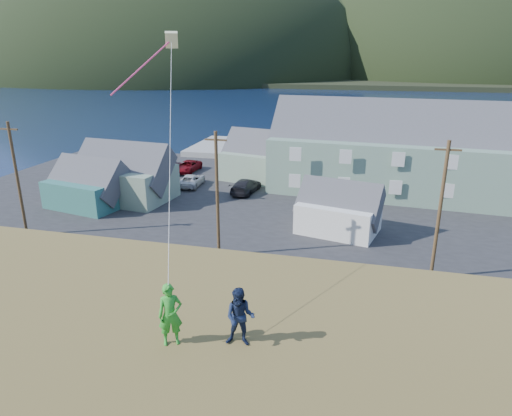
# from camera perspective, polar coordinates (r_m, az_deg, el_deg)

# --- Properties ---
(ground) EXTENTS (900.00, 900.00, 0.00)m
(ground) POSITION_cam_1_polar(r_m,az_deg,el_deg) (32.83, -1.11, -7.63)
(ground) COLOR #0A1638
(ground) RESTS_ON ground
(grass_strip) EXTENTS (110.00, 8.00, 0.10)m
(grass_strip) POSITION_cam_1_polar(r_m,az_deg,el_deg) (31.09, -2.07, -9.13)
(grass_strip) COLOR #4C3D19
(grass_strip) RESTS_ON ground
(waterfront_lot) EXTENTS (72.00, 36.00, 0.12)m
(waterfront_lot) POSITION_cam_1_polar(r_m,az_deg,el_deg) (48.26, 4.12, 1.21)
(waterfront_lot) COLOR #28282B
(waterfront_lot) RESTS_ON ground
(wharf) EXTENTS (26.00, 14.00, 0.90)m
(wharf) POSITION_cam_1_polar(r_m,az_deg,el_deg) (71.15, 2.59, 7.31)
(wharf) COLOR gray
(wharf) RESTS_ON ground
(far_shore) EXTENTS (900.00, 320.00, 2.00)m
(far_shore) POSITION_cam_1_polar(r_m,az_deg,el_deg) (358.71, 13.23, 16.16)
(far_shore) COLOR black
(far_shore) RESTS_ON ground
(far_hills) EXTENTS (760.00, 265.00, 143.00)m
(far_hills) POSITION_cam_1_polar(r_m,az_deg,el_deg) (309.27, 19.85, 15.41)
(far_hills) COLOR black
(far_hills) RESTS_ON ground
(lodge) EXTENTS (35.24, 12.34, 12.17)m
(lodge) POSITION_cam_1_polar(r_m,az_deg,el_deg) (51.37, 21.56, 6.35)
(lodge) COLOR slate
(lodge) RESTS_ON waterfront_lot
(shed_teal) EXTENTS (8.57, 6.71, 6.02)m
(shed_teal) POSITION_cam_1_polar(r_m,az_deg,el_deg) (48.02, -20.31, 2.72)
(shed_teal) COLOR #2F6E62
(shed_teal) RESTS_ON waterfront_lot
(shed_palegreen_near) EXTENTS (10.70, 7.43, 7.32)m
(shed_palegreen_near) POSITION_cam_1_polar(r_m,az_deg,el_deg) (49.10, -16.27, 4.07)
(shed_palegreen_near) COLOR gray
(shed_palegreen_near) RESTS_ON waterfront_lot
(shed_white) EXTENTS (7.73, 6.00, 5.46)m
(shed_white) POSITION_cam_1_polar(r_m,az_deg,el_deg) (39.07, 10.31, -0.15)
(shed_white) COLOR white
(shed_white) RESTS_ON waterfront_lot
(shed_palegreen_far) EXTENTS (11.90, 8.34, 7.29)m
(shed_palegreen_far) POSITION_cam_1_polar(r_m,az_deg,el_deg) (54.53, 1.58, 6.28)
(shed_palegreen_far) COLOR gray
(shed_palegreen_far) RESTS_ON waterfront_lot
(utility_poles) EXTENTS (32.34, 0.24, 9.47)m
(utility_poles) POSITION_cam_1_polar(r_m,az_deg,el_deg) (33.28, -5.90, 1.62)
(utility_poles) COLOR #47331E
(utility_poles) RESTS_ON waterfront_lot
(parked_cars) EXTENTS (19.18, 12.48, 1.55)m
(parked_cars) POSITION_cam_1_polar(r_m,az_deg,el_deg) (54.93, -6.51, 4.17)
(parked_cars) COLOR #AE1520
(parked_cars) RESTS_ON waterfront_lot
(kite_flyer_green) EXTENTS (0.76, 0.67, 1.75)m
(kite_flyer_green) POSITION_cam_1_polar(r_m,az_deg,el_deg) (12.54, -10.67, -12.97)
(kite_flyer_green) COLOR green
(kite_flyer_green) RESTS_ON hillside
(kite_flyer_navy) EXTENTS (0.86, 0.70, 1.65)m
(kite_flyer_navy) POSITION_cam_1_polar(r_m,az_deg,el_deg) (12.33, -2.00, -13.49)
(kite_flyer_navy) COLOR #16213E
(kite_flyer_navy) RESTS_ON hillside
(kite_rig) EXTENTS (1.93, 3.76, 9.61)m
(kite_rig) POSITION_cam_1_polar(r_m,az_deg,el_deg) (17.83, -11.06, 19.20)
(kite_rig) COLOR beige
(kite_rig) RESTS_ON ground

